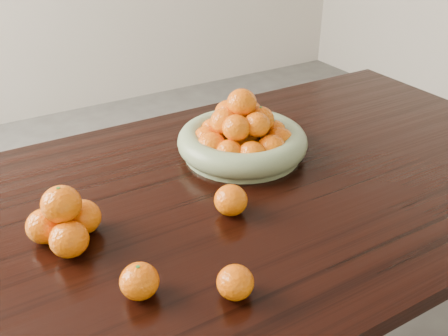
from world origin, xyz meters
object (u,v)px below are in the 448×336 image
orange_pyramid (65,221)px  loose_orange_0 (139,281)px  dining_table (216,224)px  fruit_bowl (242,137)px

orange_pyramid → loose_orange_0: 0.24m
orange_pyramid → loose_orange_0: orange_pyramid is taller
loose_orange_0 → orange_pyramid: bearing=107.5°
dining_table → fruit_bowl: size_ratio=5.60×
dining_table → fruit_bowl: fruit_bowl is taller
fruit_bowl → orange_pyramid: (-0.52, -0.14, -0.00)m
fruit_bowl → orange_pyramid: size_ratio=2.29×
dining_table → orange_pyramid: size_ratio=12.81×
dining_table → loose_orange_0: bearing=-141.9°
fruit_bowl → loose_orange_0: bearing=-140.9°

